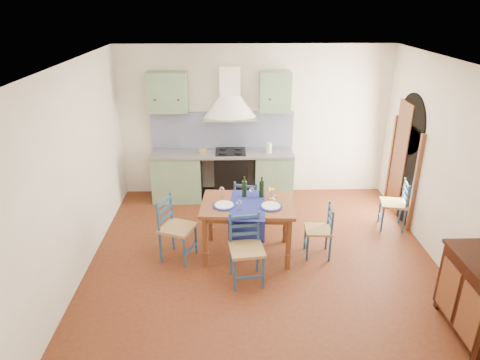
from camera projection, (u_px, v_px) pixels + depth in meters
name	position (u px, v px, depth m)	size (l,w,h in m)	color
floor	(263.00, 261.00, 6.22)	(5.00, 5.00, 0.00)	#4B1D10
back_wall	(229.00, 144.00, 7.90)	(5.00, 0.96, 2.80)	white
right_wall	(440.00, 167.00, 6.01)	(0.26, 5.00, 2.80)	white
left_wall	(75.00, 174.00, 5.61)	(0.04, 5.00, 2.80)	white
ceiling	(268.00, 64.00, 5.11)	(5.00, 5.00, 0.01)	white
dining_table	(248.00, 209.00, 6.12)	(1.37, 1.05, 1.15)	brown
chair_near	(246.00, 249.00, 5.63)	(0.49, 0.49, 0.94)	navy
chair_far	(248.00, 204.00, 6.94)	(0.51, 0.51, 0.88)	navy
chair_left	(175.00, 228.00, 6.13)	(0.57, 0.57, 0.95)	navy
chair_right	(320.00, 230.00, 6.22)	(0.40, 0.40, 0.81)	navy
chair_spare	(395.00, 204.00, 6.98)	(0.46, 0.46, 0.84)	navy
sideboard	(479.00, 297.00, 4.69)	(0.50, 1.05, 0.94)	black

